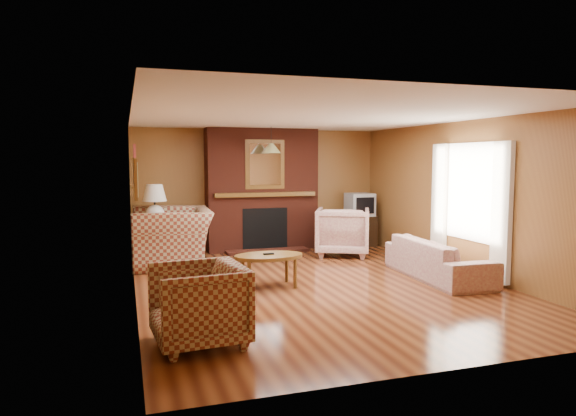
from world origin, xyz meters
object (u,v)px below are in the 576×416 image
object	(u,v)px
fireplace	(262,190)
floral_sofa	(438,259)
crt_tv	(360,205)
plaid_loveseat	(172,237)
plaid_armchair	(198,304)
coffee_table	(269,258)
floral_armchair	(343,231)
tv_stand	(359,231)
side_table	(156,242)
table_lamp	(155,202)

from	to	relation	value
fireplace	floral_sofa	world-z (taller)	fireplace
floral_sofa	crt_tv	xyz separation A→B (m)	(0.15, 3.04, 0.57)
fireplace	crt_tv	xyz separation A→B (m)	(2.05, -0.19, -0.32)
fireplace	plaid_loveseat	size ratio (longest dim) A/B	1.62
fireplace	floral_sofa	distance (m)	3.85
plaid_armchair	coffee_table	xyz separation A→B (m)	(1.26, 1.98, 0.01)
plaid_loveseat	crt_tv	world-z (taller)	crt_tv
floral_armchair	tv_stand	xyz separation A→B (m)	(0.77, 0.88, -0.14)
floral_armchair	tv_stand	bearing A→B (deg)	-105.02
plaid_loveseat	side_table	xyz separation A→B (m)	(-0.25, 0.43, -0.15)
crt_tv	plaid_armchair	bearing A→B (deg)	-129.98
crt_tv	fireplace	bearing A→B (deg)	174.70
table_lamp	crt_tv	world-z (taller)	table_lamp
side_table	tv_stand	xyz separation A→B (m)	(4.15, 0.35, -0.02)
crt_tv	floral_armchair	bearing A→B (deg)	-131.28
fireplace	table_lamp	world-z (taller)	fireplace
coffee_table	plaid_armchair	bearing A→B (deg)	-122.37
table_lamp	floral_sofa	bearing A→B (deg)	-34.01
side_table	crt_tv	xyz separation A→B (m)	(4.15, 0.34, 0.53)
fireplace	plaid_armchair	bearing A→B (deg)	-111.46
table_lamp	plaid_loveseat	bearing A→B (deg)	-59.62
coffee_table	tv_stand	bearing A→B (deg)	45.52
fireplace	plaid_loveseat	xyz separation A→B (m)	(-1.85, -0.96, -0.70)
floral_sofa	tv_stand	size ratio (longest dim) A/B	3.23
tv_stand	crt_tv	xyz separation A→B (m)	(0.00, -0.01, 0.55)
floral_sofa	side_table	bearing A→B (deg)	59.02
fireplace	crt_tv	world-z (taller)	fireplace
floral_armchair	side_table	bearing A→B (deg)	17.20
plaid_loveseat	plaid_armchair	bearing A→B (deg)	1.32
fireplace	plaid_armchair	distance (m)	5.39
plaid_loveseat	floral_armchair	xyz separation A→B (m)	(3.13, -0.10, -0.03)
floral_armchair	side_table	world-z (taller)	floral_armchair
plaid_armchair	floral_armchair	size ratio (longest dim) A/B	0.89
fireplace	floral_sofa	xyz separation A→B (m)	(1.90, -3.23, -0.89)
plaid_armchair	side_table	distance (m)	4.43
plaid_armchair	tv_stand	distance (m)	6.23
plaid_loveseat	plaid_armchair	world-z (taller)	plaid_loveseat
plaid_armchair	coffee_table	world-z (taller)	plaid_armchair
fireplace	floral_armchair	bearing A→B (deg)	-39.64
plaid_loveseat	floral_sofa	size ratio (longest dim) A/B	0.73
tv_stand	table_lamp	bearing A→B (deg)	-179.04
coffee_table	side_table	distance (m)	2.82
floral_armchair	table_lamp	world-z (taller)	table_lamp
side_table	table_lamp	world-z (taller)	table_lamp
plaid_armchair	floral_armchair	world-z (taller)	floral_armchair
plaid_loveseat	table_lamp	bearing A→B (deg)	-146.87
side_table	crt_tv	distance (m)	4.20
floral_sofa	tv_stand	distance (m)	3.05
plaid_loveseat	tv_stand	distance (m)	3.98
plaid_armchair	table_lamp	xyz separation A→B (m)	(-0.15, 4.43, 0.65)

